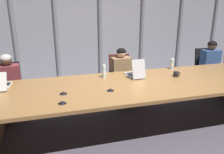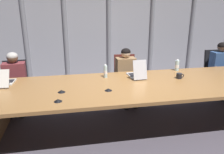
# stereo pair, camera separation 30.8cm
# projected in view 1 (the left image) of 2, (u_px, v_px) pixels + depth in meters

# --- Properties ---
(ground_plane) EXTENTS (15.52, 15.52, 0.00)m
(ground_plane) POSITION_uv_depth(u_px,v_px,m) (140.00, 124.00, 3.90)
(ground_plane) COLOR #47424C
(conference_table) EXTENTS (4.96, 1.40, 0.74)m
(conference_table) POSITION_uv_depth(u_px,v_px,m) (141.00, 90.00, 3.70)
(conference_table) COLOR olive
(conference_table) RESTS_ON ground_plane
(curtain_backdrop) EXTENTS (7.76, 0.17, 2.66)m
(curtain_backdrop) POSITION_uv_depth(u_px,v_px,m) (102.00, 28.00, 5.92)
(curtain_backdrop) COLOR #9999A0
(curtain_backdrop) RESTS_ON ground_plane
(laptop_left_end) EXTENTS (0.24, 0.45, 0.27)m
(laptop_left_end) POSITION_uv_depth(u_px,v_px,m) (2.00, 84.00, 3.46)
(laptop_left_end) COLOR beige
(laptop_left_end) RESTS_ON conference_table
(laptop_left_mid) EXTENTS (0.26, 0.45, 0.33)m
(laptop_left_mid) POSITION_uv_depth(u_px,v_px,m) (135.00, 73.00, 3.97)
(laptop_left_mid) COLOR #BCBCC1
(laptop_left_mid) RESTS_ON conference_table
(office_chair_left_end) EXTENTS (0.60, 0.60, 0.91)m
(office_chair_left_end) POSITION_uv_depth(u_px,v_px,m) (10.00, 94.00, 4.27)
(office_chair_left_end) COLOR black
(office_chair_left_end) RESTS_ON ground_plane
(office_chair_left_mid) EXTENTS (0.60, 0.60, 0.93)m
(office_chair_left_mid) POSITION_uv_depth(u_px,v_px,m) (121.00, 83.00, 4.82)
(office_chair_left_mid) COLOR #511E19
(office_chair_left_mid) RESTS_ON ground_plane
(office_chair_center) EXTENTS (0.60, 0.60, 0.95)m
(office_chair_center) POSITION_uv_depth(u_px,v_px,m) (206.00, 75.00, 5.35)
(office_chair_center) COLOR black
(office_chair_center) RESTS_ON ground_plane
(person_left_end) EXTENTS (0.43, 0.56, 1.11)m
(person_left_end) POSITION_uv_depth(u_px,v_px,m) (9.00, 82.00, 4.04)
(person_left_end) COLOR brown
(person_left_end) RESTS_ON ground_plane
(person_left_mid) EXTENTS (0.41, 0.56, 1.11)m
(person_left_mid) POSITION_uv_depth(u_px,v_px,m) (123.00, 73.00, 4.58)
(person_left_mid) COLOR olive
(person_left_mid) RESTS_ON ground_plane
(person_center) EXTENTS (0.42, 0.55, 1.16)m
(person_center) POSITION_uv_depth(u_px,v_px,m) (212.00, 64.00, 5.11)
(person_center) COLOR #335184
(person_center) RESTS_ON ground_plane
(water_bottle_primary) EXTENTS (0.08, 0.08, 0.22)m
(water_bottle_primary) POSITION_uv_depth(u_px,v_px,m) (172.00, 64.00, 4.40)
(water_bottle_primary) COLOR silver
(water_bottle_primary) RESTS_ON conference_table
(water_bottle_secondary) EXTENTS (0.06, 0.06, 0.23)m
(water_bottle_secondary) POSITION_uv_depth(u_px,v_px,m) (104.00, 72.00, 3.89)
(water_bottle_secondary) COLOR silver
(water_bottle_secondary) RESTS_ON conference_table
(coffee_mug_near) EXTENTS (0.14, 0.09, 0.09)m
(coffee_mug_near) POSITION_uv_depth(u_px,v_px,m) (176.00, 74.00, 3.97)
(coffee_mug_near) COLOR black
(coffee_mug_near) RESTS_ON conference_table
(conference_mic_left_side) EXTENTS (0.11, 0.11, 0.03)m
(conference_mic_left_side) POSITION_uv_depth(u_px,v_px,m) (110.00, 90.00, 3.34)
(conference_mic_left_side) COLOR black
(conference_mic_left_side) RESTS_ON conference_table
(conference_mic_middle) EXTENTS (0.11, 0.11, 0.03)m
(conference_mic_middle) POSITION_uv_depth(u_px,v_px,m) (63.00, 93.00, 3.23)
(conference_mic_middle) COLOR black
(conference_mic_middle) RESTS_ON conference_table
(conference_mic_right_side) EXTENTS (0.11, 0.11, 0.03)m
(conference_mic_right_side) POSITION_uv_depth(u_px,v_px,m) (62.00, 102.00, 2.92)
(conference_mic_right_side) COLOR black
(conference_mic_right_side) RESTS_ON conference_table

